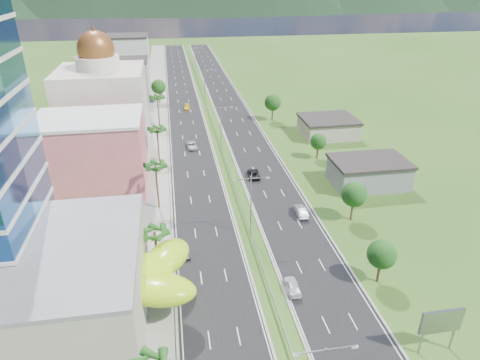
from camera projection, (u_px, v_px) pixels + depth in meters
ground at (263, 271)px, 64.51m from camera, size 500.00×500.00×0.00m
road_left at (184, 106)px, 143.05m from camera, size 11.00×260.00×0.04m
road_right at (228, 104)px, 145.27m from camera, size 11.00×260.00×0.04m
sidewalk_left at (155, 107)px, 141.64m from camera, size 7.00×260.00×0.12m
median_guardrail at (212, 120)px, 127.95m from camera, size 0.10×216.06×0.76m
streetlight_median_b at (251, 201)px, 70.38m from camera, size 6.04×0.25×11.00m
streetlight_median_c at (221, 123)px, 105.79m from camera, size 6.04×0.25×11.00m
streetlight_median_d at (204, 81)px, 145.62m from camera, size 6.04×0.25×11.00m
streetlight_median_e at (195, 58)px, 185.44m from camera, size 6.04×0.25×11.00m
mall_podium at (18, 293)px, 52.06m from camera, size 30.00×24.00×11.00m
lime_canopy at (121, 276)px, 55.82m from camera, size 18.00×15.00×7.40m
pink_shophouse at (93, 156)px, 85.40m from camera, size 20.00×15.00×15.00m
domed_building at (104, 105)px, 104.05m from camera, size 20.00×20.00×28.70m
midrise_grey at (119, 92)px, 127.81m from camera, size 16.00×15.00×16.00m
midrise_beige at (125, 81)px, 147.94m from camera, size 16.00×15.00×13.00m
midrise_white at (128, 61)px, 167.19m from camera, size 16.00×15.00×18.00m
billboard at (441, 323)px, 49.13m from camera, size 5.20×0.35×6.20m
shed_near at (368, 173)px, 89.66m from camera, size 15.00×10.00×5.00m
shed_far at (328, 128)px, 116.64m from camera, size 14.00×12.00×4.40m
palm_tree_b at (155, 234)px, 60.88m from camera, size 3.60×3.60×8.10m
palm_tree_c at (155, 167)px, 77.95m from camera, size 3.60×3.60×9.60m
palm_tree_d at (157, 131)px, 98.73m from camera, size 3.60×3.60×8.60m
palm_tree_e at (157, 98)px, 120.51m from camera, size 3.60×3.60×9.40m
leafy_tree_lfar at (159, 87)px, 143.85m from camera, size 4.90×4.90×8.05m
leafy_tree_ra at (382, 254)px, 60.34m from camera, size 4.20×4.20×6.90m
leafy_tree_rb at (354, 194)px, 75.65m from camera, size 4.55×4.55×7.47m
leafy_tree_rc at (318, 141)px, 101.23m from camera, size 3.85×3.85×6.33m
leafy_tree_rd at (273, 103)px, 126.66m from camera, size 4.90×4.90×8.05m
mountain_ridge at (230, 11)px, 471.64m from camera, size 860.00×140.00×90.00m
car_dark_left at (184, 251)px, 67.97m from camera, size 1.86×4.18×1.33m
car_silver_mid_left at (192, 145)px, 108.71m from camera, size 2.84×5.40×1.45m
car_yellow_far_left at (187, 107)px, 139.42m from camera, size 2.21×4.73×1.34m
car_white_near_right at (292, 286)px, 60.30m from camera, size 1.95×4.52×1.52m
car_silver_right at (301, 211)px, 78.96m from camera, size 1.87×5.03×1.64m
car_dark_far_right at (254, 174)px, 93.63m from camera, size 2.79×5.42×1.46m
motorcycle at (181, 282)px, 61.20m from camera, size 0.97×2.17×1.34m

